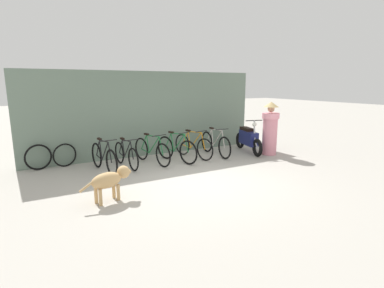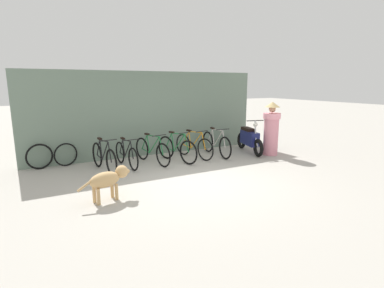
# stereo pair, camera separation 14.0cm
# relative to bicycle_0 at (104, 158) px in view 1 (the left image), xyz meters

# --- Properties ---
(ground_plane) EXTENTS (60.00, 60.00, 0.00)m
(ground_plane) POSITION_rel_bicycle_0_xyz_m (1.76, -1.83, -0.37)
(ground_plane) COLOR #ADA89E
(shop_wall_back) EXTENTS (7.58, 0.20, 2.64)m
(shop_wall_back) POSITION_rel_bicycle_0_xyz_m (1.76, 1.25, 0.95)
(shop_wall_back) COLOR slate
(shop_wall_back) RESTS_ON ground
(bicycle_0) EXTENTS (0.46, 1.70, 0.89)m
(bicycle_0) POSITION_rel_bicycle_0_xyz_m (0.00, 0.00, 0.00)
(bicycle_0) COLOR black
(bicycle_0) RESTS_ON ground
(bicycle_1) EXTENTS (0.46, 1.58, 0.82)m
(bicycle_1) POSITION_rel_bicycle_0_xyz_m (0.64, 0.16, -0.03)
(bicycle_1) COLOR black
(bicycle_1) RESTS_ON ground
(bicycle_2) EXTENTS (0.52, 1.74, 0.88)m
(bicycle_2) POSITION_rel_bicycle_0_xyz_m (1.40, 0.16, -0.00)
(bicycle_2) COLOR black
(bicycle_2) RESTS_ON ground
(bicycle_3) EXTENTS (0.60, 1.61, 0.91)m
(bicycle_3) POSITION_rel_bicycle_0_xyz_m (2.10, -0.01, 0.01)
(bicycle_3) COLOR black
(bicycle_3) RESTS_ON ground
(bicycle_4) EXTENTS (0.53, 1.67, 0.88)m
(bicycle_4) POSITION_rel_bicycle_0_xyz_m (2.77, 0.17, -0.00)
(bicycle_4) COLOR black
(bicycle_4) RESTS_ON ground
(bicycle_5) EXTENTS (0.46, 1.79, 0.91)m
(bicycle_5) POSITION_rel_bicycle_0_xyz_m (3.54, 0.09, 0.00)
(bicycle_5) COLOR black
(bicycle_5) RESTS_ON ground
(motorcycle) EXTENTS (0.65, 1.84, 1.12)m
(motorcycle) POSITION_rel_bicycle_0_xyz_m (4.75, -0.07, 0.08)
(motorcycle) COLOR black
(motorcycle) RESTS_ON ground
(stray_dog) EXTENTS (1.10, 0.50, 0.65)m
(stray_dog) POSITION_rel_bicycle_0_xyz_m (-0.35, -2.06, 0.07)
(stray_dog) COLOR tan
(stray_dog) RESTS_ON ground
(person_in_robes) EXTENTS (0.56, 0.56, 1.70)m
(person_in_robes) POSITION_rel_bicycle_0_xyz_m (5.15, -0.64, 0.50)
(person_in_robes) COLOR pink
(person_in_robes) RESTS_ON ground
(spare_tire_left) EXTENTS (0.64, 0.21, 0.65)m
(spare_tire_left) POSITION_rel_bicycle_0_xyz_m (-0.83, 1.01, -0.04)
(spare_tire_left) COLOR black
(spare_tire_left) RESTS_ON ground
(spare_tire_right) EXTENTS (0.69, 0.21, 0.70)m
(spare_tire_right) POSITION_rel_bicycle_0_xyz_m (-1.48, 1.00, -0.02)
(spare_tire_right) COLOR black
(spare_tire_right) RESTS_ON ground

